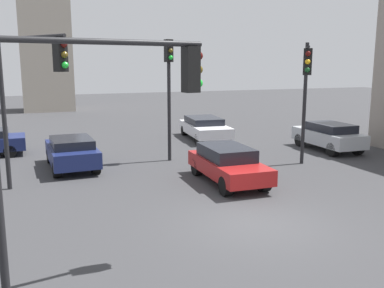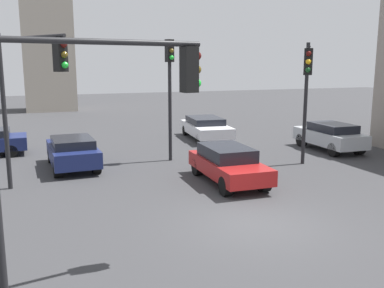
% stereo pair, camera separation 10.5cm
% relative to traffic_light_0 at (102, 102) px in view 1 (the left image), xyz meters
% --- Properties ---
extents(ground_plane, '(109.11, 109.11, 0.00)m').
position_rel_traffic_light_0_xyz_m(ground_plane, '(4.45, 1.58, -3.74)').
color(ground_plane, '#38383A').
extents(traffic_light_0, '(4.40, 0.97, 5.23)m').
position_rel_traffic_light_0_xyz_m(traffic_light_0, '(0.00, 0.00, 0.00)').
color(traffic_light_0, black).
rests_on(traffic_light_0, ground_plane).
extents(traffic_light_1, '(2.11, 3.18, 5.52)m').
position_rel_traffic_light_0_xyz_m(traffic_light_1, '(-1.30, 6.41, 0.22)').
color(traffic_light_1, black).
rests_on(traffic_light_1, ground_plane).
extents(traffic_light_2, '(1.76, 2.41, 5.38)m').
position_rel_traffic_light_0_xyz_m(traffic_light_2, '(9.40, 6.29, 0.04)').
color(traffic_light_2, black).
rests_on(traffic_light_2, ground_plane).
extents(traffic_light_3, '(0.37, 0.48, 5.55)m').
position_rel_traffic_light_0_xyz_m(traffic_light_3, '(4.71, 10.09, 0.10)').
color(traffic_light_3, black).
rests_on(traffic_light_3, ground_plane).
extents(car_0, '(1.94, 4.22, 1.44)m').
position_rel_traffic_light_0_xyz_m(car_0, '(13.23, 9.36, -2.96)').
color(car_0, '#ADB2B7').
rests_on(car_0, ground_plane).
extents(car_1, '(1.99, 4.16, 1.36)m').
position_rel_traffic_light_0_xyz_m(car_1, '(0.27, 10.19, -3.01)').
color(car_1, navy).
rests_on(car_1, ground_plane).
extents(car_4, '(2.52, 4.93, 1.29)m').
position_rel_traffic_light_0_xyz_m(car_4, '(8.50, 14.88, -3.04)').
color(car_4, silver).
rests_on(car_4, ground_plane).
extents(car_5, '(1.90, 4.31, 1.39)m').
position_rel_traffic_light_0_xyz_m(car_5, '(5.58, 5.70, -3.00)').
color(car_5, maroon).
rests_on(car_5, ground_plane).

